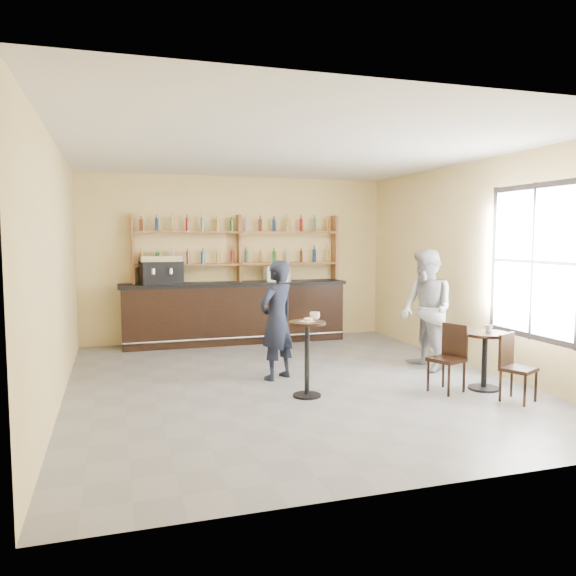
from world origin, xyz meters
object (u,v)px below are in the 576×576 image
object	(u,v)px
chair_west	(446,359)
espresso_machine	(161,270)
pastry_case	(276,274)
chair_south	(519,368)
pedestal_table	(307,359)
man_main	(277,320)
cafe_table	(484,361)
patron_second	(426,310)
bar_counter	(235,312)

from	to	relation	value
chair_west	espresso_machine	bearing A→B (deg)	-162.92
pastry_case	chair_south	distance (m)	5.24
pastry_case	chair_west	size ratio (longest dim) A/B	0.54
pedestal_table	man_main	bearing A→B (deg)	96.82
man_main	cafe_table	distance (m)	2.87
pastry_case	patron_second	bearing A→B (deg)	-57.39
cafe_table	patron_second	size ratio (longest dim) A/B	0.42
chair_west	pedestal_table	bearing A→B (deg)	-121.36
pastry_case	patron_second	distance (m)	3.43
chair_west	chair_south	bearing A→B (deg)	21.81
bar_counter	pastry_case	distance (m)	1.10
chair_south	bar_counter	bearing A→B (deg)	91.26
man_main	chair_south	world-z (taller)	man_main
chair_west	chair_south	size ratio (longest dim) A/B	1.06
pedestal_table	chair_south	bearing A→B (deg)	-22.19
pedestal_table	chair_west	size ratio (longest dim) A/B	1.09
pedestal_table	patron_second	world-z (taller)	patron_second
espresso_machine	bar_counter	bearing A→B (deg)	-7.76
bar_counter	cafe_table	world-z (taller)	bar_counter
man_main	chair_south	size ratio (longest dim) A/B	2.04
chair_south	patron_second	bearing A→B (deg)	70.43
cafe_table	chair_west	size ratio (longest dim) A/B	0.87
cafe_table	chair_west	distance (m)	0.56
espresso_machine	chair_south	world-z (taller)	espresso_machine
bar_counter	chair_south	bearing A→B (deg)	-62.62
man_main	patron_second	world-z (taller)	patron_second
pastry_case	chair_west	distance (m)	4.46
cafe_table	chair_south	bearing A→B (deg)	-85.24
bar_counter	cafe_table	distance (m)	4.95
pastry_case	chair_south	world-z (taller)	pastry_case
espresso_machine	cafe_table	world-z (taller)	espresso_machine
chair_south	patron_second	size ratio (longest dim) A/B	0.45
bar_counter	pedestal_table	world-z (taller)	bar_counter
pedestal_table	patron_second	size ratio (longest dim) A/B	0.52
cafe_table	patron_second	distance (m)	1.33
pedestal_table	cafe_table	bearing A→B (deg)	-9.25
pedestal_table	man_main	distance (m)	1.05
pastry_case	chair_south	bearing A→B (deg)	-64.09
espresso_machine	patron_second	bearing A→B (deg)	-47.48
chair_west	chair_south	xyz separation A→B (m)	(0.60, -0.65, -0.03)
chair_south	pastry_case	bearing A→B (deg)	83.04
pastry_case	patron_second	world-z (taller)	patron_second
bar_counter	patron_second	world-z (taller)	patron_second
espresso_machine	man_main	xyz separation A→B (m)	(1.37, -2.92, -0.58)
cafe_table	chair_south	world-z (taller)	chair_south
espresso_machine	cafe_table	xyz separation A→B (m)	(3.85, -4.28, -1.04)
pedestal_table	patron_second	distance (m)	2.40
cafe_table	patron_second	bearing A→B (deg)	97.43
pedestal_table	man_main	xyz separation A→B (m)	(-0.12, 0.98, 0.37)
pedestal_table	chair_south	size ratio (longest dim) A/B	1.16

